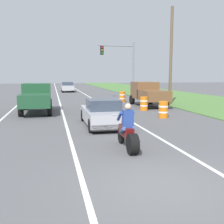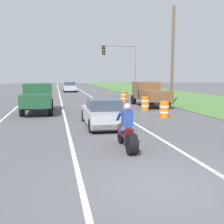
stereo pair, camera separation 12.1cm
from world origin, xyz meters
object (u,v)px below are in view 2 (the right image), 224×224
Objects in this scene: traffic_light_mast_near at (125,62)px; pickup_truck_right_shoulder_brown at (150,93)px; sports_car_silver at (103,114)px; construction_barrel_mid at (145,103)px; pickup_truck_left_lane_dark_green at (38,97)px; construction_barrel_nearest at (164,110)px; construction_barrel_far at (124,97)px; distant_car_far_ahead at (70,87)px; motorcycle_with_rider at (127,133)px.

pickup_truck_right_shoulder_brown is at bearing -87.40° from traffic_light_mast_near.
construction_barrel_mid is at bearing 53.23° from sports_car_silver.
sports_car_silver is at bearing -58.23° from pickup_truck_left_lane_dark_green.
construction_barrel_nearest and construction_barrel_far have the same top height.
distant_car_far_ahead is (3.34, 22.82, -0.33)m from pickup_truck_left_lane_dark_green.
pickup_truck_right_shoulder_brown is 4.05m from construction_barrel_far.
distant_car_far_ahead is at bearing 104.87° from pickup_truck_right_shoulder_brown.
sports_car_silver is 4.30× the size of construction_barrel_mid.
distant_car_far_ahead is (-0.24, 33.18, 0.18)m from motorcycle_with_rider.
motorcycle_with_rider is 13.61m from pickup_truck_right_shoulder_brown.
pickup_truck_left_lane_dark_green and pickup_truck_right_shoulder_brown have the same top height.
construction_barrel_nearest is (7.59, -3.94, -0.60)m from pickup_truck_left_lane_dark_green.
pickup_truck_right_shoulder_brown is at bearing -72.36° from construction_barrel_far.
construction_barrel_nearest is (-0.90, -13.26, -3.44)m from traffic_light_mast_near.
construction_barrel_nearest is at bearing 23.96° from sports_car_silver.
distant_car_far_ahead reaches higher than construction_barrel_nearest.
sports_car_silver is at bearing -89.57° from distant_car_far_ahead.
distant_car_far_ahead is at bearing 99.04° from construction_barrel_nearest.
distant_car_far_ahead is at bearing 81.68° from pickup_truck_left_lane_dark_green.
sports_car_silver reaches higher than construction_barrel_mid.
motorcycle_with_rider reaches higher than construction_barrel_far.
pickup_truck_right_shoulder_brown is (5.23, 12.56, 0.51)m from motorcycle_with_rider.
traffic_light_mast_near is at bearing 92.60° from pickup_truck_right_shoulder_brown.
pickup_truck_right_shoulder_brown reaches higher than motorcycle_with_rider.
construction_barrel_mid is 6.33m from construction_barrel_far.
traffic_light_mast_near is 13.73m from construction_barrel_nearest.
pickup_truck_right_shoulder_brown is at bearing -75.13° from distant_car_far_ahead.
pickup_truck_left_lane_dark_green reaches higher than sports_car_silver.
motorcycle_with_rider is at bearing -89.64° from sports_car_silver.
traffic_light_mast_near is at bearing 86.13° from construction_barrel_nearest.
sports_car_silver reaches higher than construction_barrel_far.
construction_barrel_mid is at bearing -2.41° from pickup_truck_left_lane_dark_green.
pickup_truck_left_lane_dark_green reaches higher than construction_barrel_far.
construction_barrel_nearest is at bearing -90.04° from construction_barrel_far.
pickup_truck_left_lane_dark_green is at bearing -132.34° from traffic_light_mast_near.
construction_barrel_mid is (4.02, 10.05, -0.09)m from motorcycle_with_rider.
construction_barrel_nearest is at bearing -90.12° from construction_barrel_mid.
construction_barrel_far is 0.25× the size of distant_car_far_ahead.
sports_car_silver is 6.76m from pickup_truck_left_lane_dark_green.
traffic_light_mast_near reaches higher than construction_barrel_nearest.
motorcycle_with_rider is 2.21× the size of construction_barrel_mid.
pickup_truck_right_shoulder_brown reaches higher than sports_car_silver.
sports_car_silver is at bearing -156.04° from construction_barrel_nearest.
pickup_truck_left_lane_dark_green is 0.80× the size of traffic_light_mast_near.
pickup_truck_left_lane_dark_green is 1.20× the size of distant_car_far_ahead.
distant_car_far_ahead is at bearing 110.90° from traffic_light_mast_near.
motorcycle_with_rider is 2.21× the size of construction_barrel_far.
construction_barrel_nearest is at bearing -101.25° from pickup_truck_right_shoulder_brown.
pickup_truck_left_lane_dark_green is at bearing 152.57° from construction_barrel_nearest.
motorcycle_with_rider is 0.46× the size of pickup_truck_left_lane_dark_green.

